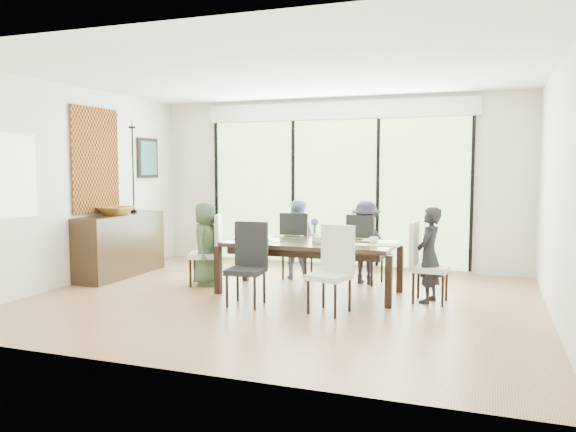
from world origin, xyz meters
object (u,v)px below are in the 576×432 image
(person_far_left, at_px, (297,239))
(bowl, at_px, (116,211))
(chair_far_right, at_px, (366,248))
(vase, at_px, (315,237))
(table_top, at_px, (310,244))
(chair_right_end, at_px, (431,262))
(chair_far_left, at_px, (297,245))
(person_left_end, at_px, (206,243))
(cup_b, at_px, (319,240))
(chair_near_left, at_px, (246,264))
(cup_a, at_px, (263,235))
(person_right_end, at_px, (429,255))
(laptop, at_px, (245,239))
(cup_c, at_px, (374,240))
(chair_near_right, at_px, (329,269))
(chair_left_end, at_px, (204,249))
(sideboard, at_px, (121,245))
(person_far_right, at_px, (366,242))

(person_far_left, xyz_separation_m, bowl, (-2.52, -0.78, 0.40))
(chair_far_right, height_order, vase, chair_far_right)
(table_top, xyz_separation_m, chair_right_end, (1.50, 0.00, -0.15))
(chair_far_left, height_order, person_left_end, person_left_end)
(table_top, relative_size, cup_b, 24.00)
(chair_far_left, relative_size, chair_near_left, 1.00)
(chair_far_left, height_order, chair_far_right, same)
(chair_right_end, xyz_separation_m, cup_a, (-2.20, 0.15, 0.22))
(cup_b, bearing_deg, person_right_end, 4.30)
(chair_right_end, xyz_separation_m, laptop, (-2.35, -0.10, 0.19))
(chair_far_right, relative_size, cup_c, 8.87)
(person_far_left, xyz_separation_m, laptop, (-0.40, -0.93, 0.10))
(person_left_end, bearing_deg, cup_b, -101.31)
(chair_near_right, xyz_separation_m, cup_a, (-1.20, 1.02, 0.22))
(chair_far_right, bearing_deg, chair_left_end, 35.50)
(vase, relative_size, cup_b, 1.20)
(chair_near_left, bearing_deg, chair_right_end, 20.07)
(person_left_end, height_order, laptop, person_left_end)
(laptop, height_order, cup_c, cup_c)
(person_far_left, height_order, cup_b, person_far_left)
(chair_near_right, height_order, cup_b, chair_near_right)
(chair_far_left, bearing_deg, cup_b, 119.61)
(person_left_end, height_order, cup_c, person_left_end)
(vase, height_order, bowl, bowl)
(chair_far_right, xyz_separation_m, vase, (-0.50, -0.80, 0.23))
(chair_right_end, height_order, vase, chair_right_end)
(cup_a, height_order, cup_b, cup_a)
(person_right_end, height_order, person_far_left, same)
(person_left_end, bearing_deg, bowl, 80.33)
(chair_far_left, distance_m, sideboard, 2.61)
(chair_near_right, height_order, cup_c, chair_near_right)
(chair_far_right, relative_size, cup_a, 8.87)
(chair_far_right, bearing_deg, chair_near_left, 71.58)
(table_top, distance_m, vase, 0.11)
(chair_far_right, bearing_deg, bowl, 25.82)
(cup_c, distance_m, sideboard, 3.78)
(chair_near_left, distance_m, cup_b, 1.03)
(person_far_right, distance_m, cup_c, 0.78)
(chair_far_left, bearing_deg, chair_right_end, 153.78)
(table_top, bearing_deg, chair_far_left, 117.90)
(chair_far_right, relative_size, person_right_end, 0.85)
(cup_b, distance_m, cup_c, 0.68)
(chair_right_end, xyz_separation_m, sideboard, (-4.47, 0.15, -0.03))
(chair_left_end, bearing_deg, table_top, 70.88)
(cup_b, xyz_separation_m, bowl, (-3.12, 0.15, 0.27))
(chair_far_left, height_order, laptop, chair_far_left)
(chair_far_right, distance_m, cup_c, 0.82)
(chair_near_right, height_order, laptop, chair_near_right)
(table_top, height_order, bowl, bowl)
(person_left_end, relative_size, person_far_right, 1.00)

